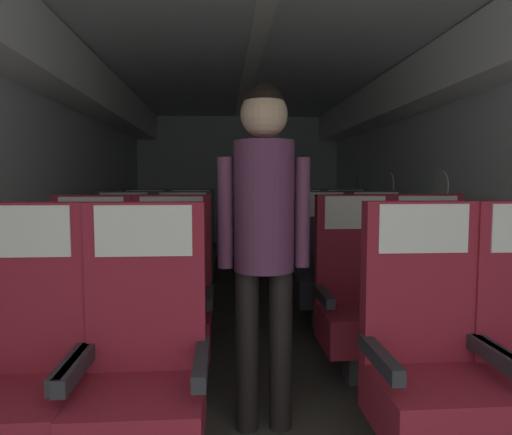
{
  "coord_description": "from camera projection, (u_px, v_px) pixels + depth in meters",
  "views": [
    {
      "loc": [
        -0.25,
        -0.16,
        1.19
      ],
      "look_at": [
        0.08,
        4.33,
        0.82
      ],
      "focal_mm": 31.95,
      "sensor_mm": 36.0,
      "label": 1
    }
  ],
  "objects": [
    {
      "name": "seat_c_left_aisle",
      "position": [
        183.0,
        273.0,
        3.61
      ],
      "size": [
        0.5,
        0.46,
        1.1
      ],
      "color": "#38383D",
      "rests_on": "ground"
    },
    {
      "name": "seat_a_right_window",
      "position": [
        429.0,
        364.0,
        1.81
      ],
      "size": [
        0.5,
        0.46,
        1.1
      ],
      "color": "#38383D",
      "rests_on": "ground"
    },
    {
      "name": "seat_d_left_window",
      "position": [
        145.0,
        254.0,
        4.54
      ],
      "size": [
        0.5,
        0.46,
        1.1
      ],
      "color": "#38383D",
      "rests_on": "ground"
    },
    {
      "name": "seat_b_left_window",
      "position": [
        90.0,
        307.0,
        2.63
      ],
      "size": [
        0.5,
        0.46,
        1.1
      ],
      "color": "#38383D",
      "rests_on": "ground"
    },
    {
      "name": "fuselage_shell",
      "position": [
        252.0,
        132.0,
        3.84
      ],
      "size": [
        3.24,
        6.98,
        2.23
      ],
      "color": "silver",
      "rests_on": "ground"
    },
    {
      "name": "seat_a_left_window",
      "position": [
        17.0,
        375.0,
        1.7
      ],
      "size": [
        0.5,
        0.46,
        1.1
      ],
      "color": "#38383D",
      "rests_on": "ground"
    },
    {
      "name": "seat_c_right_window",
      "position": [
        322.0,
        270.0,
        3.71
      ],
      "size": [
        0.5,
        0.46,
        1.1
      ],
      "color": "#38383D",
      "rests_on": "ground"
    },
    {
      "name": "flight_attendant",
      "position": [
        264.0,
        220.0,
        2.11
      ],
      "size": [
        0.43,
        0.28,
        1.62
      ],
      "rotation": [
        0.0,
        0.0,
        2.77
      ],
      "color": "black",
      "rests_on": "ground"
    },
    {
      "name": "seat_d_right_window",
      "position": [
        303.0,
        252.0,
        4.66
      ],
      "size": [
        0.5,
        0.46,
        1.1
      ],
      "color": "#38383D",
      "rests_on": "ground"
    },
    {
      "name": "seat_c_left_window",
      "position": [
        123.0,
        273.0,
        3.6
      ],
      "size": [
        0.5,
        0.46,
        1.1
      ],
      "color": "#38383D",
      "rests_on": "ground"
    },
    {
      "name": "seat_b_right_aisle",
      "position": [
        431.0,
        300.0,
        2.79
      ],
      "size": [
        0.5,
        0.46,
        1.1
      ],
      "color": "#38383D",
      "rests_on": "ground"
    },
    {
      "name": "seat_b_left_aisle",
      "position": [
        171.0,
        304.0,
        2.68
      ],
      "size": [
        0.5,
        0.46,
        1.1
      ],
      "color": "#38383D",
      "rests_on": "ground"
    },
    {
      "name": "seat_b_right_window",
      "position": [
        357.0,
        302.0,
        2.74
      ],
      "size": [
        0.5,
        0.46,
        1.1
      ],
      "color": "#38383D",
      "rests_on": "ground"
    },
    {
      "name": "seat_c_right_aisle",
      "position": [
        378.0,
        270.0,
        3.73
      ],
      "size": [
        0.5,
        0.46,
        1.1
      ],
      "color": "#38383D",
      "rests_on": "ground"
    },
    {
      "name": "ground",
      "position": [
        254.0,
        328.0,
        3.71
      ],
      "size": [
        3.36,
        7.33,
        0.02
      ],
      "primitive_type": "cube",
      "color": "#3D3833"
    },
    {
      "name": "seat_d_left_aisle",
      "position": [
        191.0,
        253.0,
        4.58
      ],
      "size": [
        0.5,
        0.46,
        1.1
      ],
      "color": "#38383D",
      "rests_on": "ground"
    },
    {
      "name": "seat_a_left_aisle",
      "position": [
        143.0,
        373.0,
        1.72
      ],
      "size": [
        0.5,
        0.46,
        1.1
      ],
      "color": "#38383D",
      "rests_on": "ground"
    },
    {
      "name": "seat_d_right_aisle",
      "position": [
        347.0,
        251.0,
        4.7
      ],
      "size": [
        0.5,
        0.46,
        1.1
      ],
      "color": "#38383D",
      "rests_on": "ground"
    }
  ]
}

